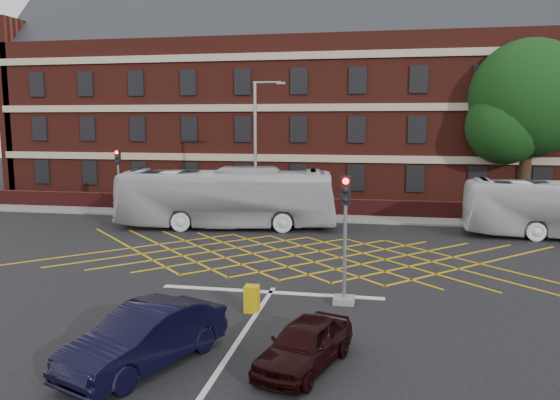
% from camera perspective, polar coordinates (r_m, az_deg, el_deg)
% --- Properties ---
extents(ground, '(120.00, 120.00, 0.00)m').
position_cam_1_polar(ground, '(22.97, 0.80, -7.01)').
color(ground, black).
rests_on(ground, ground).
extents(victorian_building, '(51.00, 12.17, 20.40)m').
position_cam_1_polar(victorian_building, '(44.02, 6.15, 10.48)').
color(victorian_building, '#541C15').
rests_on(victorian_building, ground).
extents(boundary_wall, '(56.00, 0.50, 1.10)m').
position_cam_1_polar(boundary_wall, '(35.47, 4.41, -0.73)').
color(boundary_wall, '#481313').
rests_on(boundary_wall, ground).
extents(far_pavement, '(60.00, 3.00, 0.12)m').
position_cam_1_polar(far_pavement, '(34.57, 4.22, -1.78)').
color(far_pavement, slate).
rests_on(far_pavement, ground).
extents(box_junction_hatching, '(8.22, 8.22, 0.02)m').
position_cam_1_polar(box_junction_hatching, '(24.88, 1.59, -5.81)').
color(box_junction_hatching, '#CC990C').
rests_on(box_junction_hatching, ground).
extents(stop_line, '(8.00, 0.30, 0.02)m').
position_cam_1_polar(stop_line, '(19.67, -0.98, -9.60)').
color(stop_line, silver).
rests_on(stop_line, ground).
extents(centre_line, '(0.15, 14.00, 0.02)m').
position_cam_1_polar(centre_line, '(13.81, -6.70, -17.65)').
color(centre_line, silver).
rests_on(centre_line, ground).
extents(bus_left, '(12.64, 4.50, 3.45)m').
position_cam_1_polar(bus_left, '(31.22, -5.60, 0.22)').
color(bus_left, '#BCBCC1').
rests_on(bus_left, ground).
extents(car_navy, '(3.18, 4.81, 1.50)m').
position_cam_1_polar(car_navy, '(14.27, -13.93, -13.73)').
color(car_navy, black).
rests_on(car_navy, ground).
extents(car_maroon, '(2.44, 3.77, 1.19)m').
position_cam_1_polar(car_maroon, '(13.88, 2.60, -14.80)').
color(car_maroon, black).
rests_on(car_maroon, ground).
extents(deciduous_tree, '(7.78, 7.61, 11.30)m').
position_cam_1_polar(deciduous_tree, '(38.97, 24.42, 8.84)').
color(deciduous_tree, black).
rests_on(deciduous_tree, ground).
extents(traffic_light_near, '(0.70, 0.70, 4.27)m').
position_cam_1_polar(traffic_light_near, '(18.22, 6.79, -5.38)').
color(traffic_light_near, slate).
rests_on(traffic_light_near, ground).
extents(traffic_light_far, '(0.70, 0.70, 4.27)m').
position_cam_1_polar(traffic_light_far, '(36.20, -16.46, 1.08)').
color(traffic_light_far, slate).
rests_on(traffic_light_far, ground).
extents(street_lamp, '(2.25, 1.00, 8.28)m').
position_cam_1_polar(street_lamp, '(31.67, -2.45, 2.32)').
color(street_lamp, slate).
rests_on(street_lamp, ground).
extents(direction_signs, '(1.10, 0.16, 2.20)m').
position_cam_1_polar(direction_signs, '(37.58, -16.04, 0.76)').
color(direction_signs, gray).
rests_on(direction_signs, ground).
extents(utility_cabinet, '(0.44, 0.44, 0.86)m').
position_cam_1_polar(utility_cabinet, '(17.68, -2.96, -10.26)').
color(utility_cabinet, gold).
rests_on(utility_cabinet, ground).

